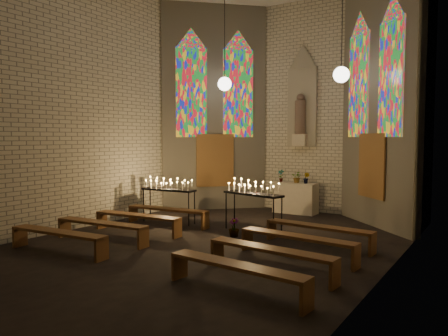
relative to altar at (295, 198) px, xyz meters
The scene contains 17 objects.
floor 5.47m from the altar, 90.00° to the right, with size 12.00×12.00×0.00m, color black.
room 3.83m from the altar, 90.00° to the right, with size 8.22×12.43×7.00m.
altar is the anchor object (origin of this frame).
flower_vase_left 0.90m from the altar, behind, with size 0.22×0.15×0.42m, color #4C723F.
flower_vase_center 0.69m from the altar, 37.46° to the left, with size 0.34×0.30×0.38m, color #4C723F.
flower_vase_right 0.78m from the altar, ahead, with size 0.20×0.16×0.37m, color #4C723F.
aisle_flower_pot 4.05m from the altar, 88.33° to the right, with size 0.27×0.27×0.47m, color #4C723F.
votive_stand_left 4.31m from the altar, 125.01° to the right, with size 1.71×0.55×1.23m.
votive_stand_right 3.37m from the altar, 85.75° to the right, with size 1.80×0.78×1.29m.
pew_left_0 4.42m from the altar, 120.41° to the right, with size 2.56×0.57×0.49m.
pew_right_0 4.42m from the altar, 59.59° to the right, with size 2.56×0.57×0.49m.
pew_left_1 5.49m from the altar, 114.06° to the right, with size 2.56×0.57×0.49m.
pew_right_1 5.49m from the altar, 65.94° to the right, with size 2.56×0.57×0.49m.
pew_left_2 6.61m from the altar, 109.81° to the right, with size 2.56×0.57×0.49m.
pew_right_2 6.61m from the altar, 70.19° to the right, with size 2.56×0.57×0.49m.
pew_left_3 7.74m from the altar, 106.80° to the right, with size 2.56×0.57×0.49m.
pew_right_3 7.74m from the altar, 73.20° to the right, with size 2.56×0.57×0.49m.
Camera 1 is at (5.77, -7.77, 2.48)m, focal length 35.00 mm.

